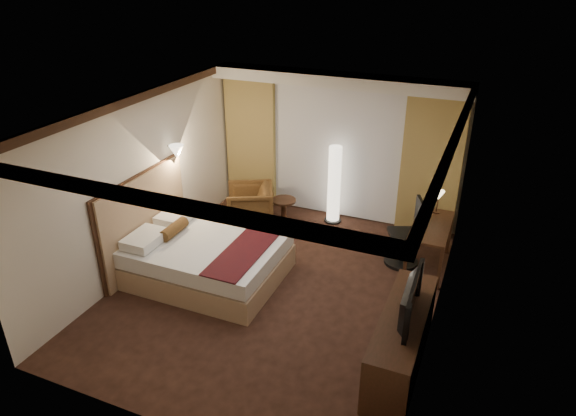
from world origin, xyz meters
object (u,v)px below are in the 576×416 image
at_px(bed, 208,259).
at_px(armchair, 250,204).
at_px(dresser, 401,340).
at_px(side_table, 284,211).
at_px(television, 405,292).
at_px(floor_lamp, 334,185).
at_px(office_chair, 404,232).
at_px(desk, 429,246).

distance_m(bed, armchair, 1.83).
bearing_deg(dresser, side_table, 134.00).
xyz_separation_m(bed, armchair, (-0.20, 1.81, 0.09)).
bearing_deg(television, armchair, 50.23).
distance_m(floor_lamp, dresser, 3.81).
height_order(side_table, office_chair, office_chair).
bearing_deg(television, desk, -1.07).
bearing_deg(dresser, floor_lamp, 120.50).
bearing_deg(office_chair, armchair, 152.38).
bearing_deg(side_table, office_chair, -13.11).
distance_m(armchair, side_table, 0.64).
bearing_deg(armchair, desk, 59.57).
relative_size(side_table, office_chair, 0.43).
bearing_deg(television, office_chair, 8.69).
bearing_deg(side_table, armchair, -155.29).
height_order(armchair, desk, armchair).
xyz_separation_m(bed, desk, (3.05, 1.59, 0.06)).
bearing_deg(side_table, desk, -10.20).
distance_m(desk, dresser, 2.35).
distance_m(desk, television, 2.44).
relative_size(office_chair, television, 1.06).
bearing_deg(desk, dresser, -88.78).
bearing_deg(desk, television, -89.51).
height_order(side_table, desk, desk).
bearing_deg(dresser, desk, 91.22).
bearing_deg(side_table, bed, -100.03).
distance_m(floor_lamp, office_chair, 1.78).
height_order(armchair, television, television).
bearing_deg(office_chair, desk, -14.93).
relative_size(desk, office_chair, 1.10).
relative_size(desk, dresser, 0.65).
bearing_deg(floor_lamp, bed, -115.04).
relative_size(office_chair, dresser, 0.59).
distance_m(floor_lamp, television, 3.79).
xyz_separation_m(floor_lamp, television, (1.89, -3.27, 0.30)).
bearing_deg(armchair, bed, -20.33).
bearing_deg(office_chair, dresser, -101.17).
bearing_deg(floor_lamp, television, -59.90).
xyz_separation_m(armchair, desk, (3.24, -0.22, -0.04)).
xyz_separation_m(armchair, television, (3.26, -2.57, 0.63)).
relative_size(bed, armchair, 2.65).
height_order(armchair, side_table, armchair).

